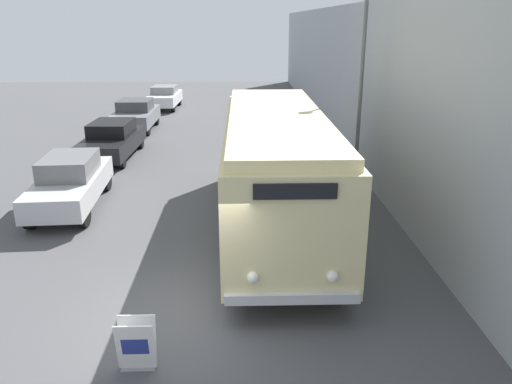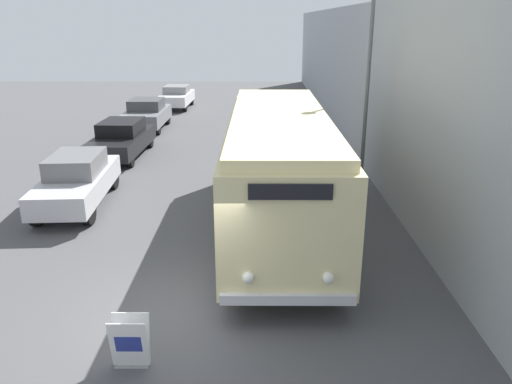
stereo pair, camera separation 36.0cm
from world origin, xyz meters
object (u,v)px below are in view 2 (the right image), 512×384
parked_car_mid (122,139)px  parked_car_far (147,114)px  vintage_bus (279,164)px  sign_board (130,343)px  streetlamp (369,66)px  parked_car_near (77,180)px  parked_car_distant (177,97)px

parked_car_mid → parked_car_far: size_ratio=1.12×
vintage_bus → sign_board: bearing=-114.2°
parked_car_mid → parked_car_far: bearing=93.2°
sign_board → streetlamp: bearing=57.5°
parked_car_far → parked_car_near: bearing=-88.0°
parked_car_mid → parked_car_far: parked_car_far is taller
parked_car_distant → streetlamp: bearing=-62.0°
sign_board → parked_car_far: parked_car_far is taller
parked_car_far → sign_board: bearing=-78.5°
parked_car_mid → parked_car_far: 5.66m
parked_car_mid → parked_car_distant: parked_car_mid is taller
streetlamp → parked_car_distant: size_ratio=1.55×
parked_car_mid → parked_car_distant: bearing=90.0°
streetlamp → parked_car_mid: streetlamp is taller
parked_car_near → parked_car_far: (-0.33, 11.64, -0.01)m
vintage_bus → streetlamp: (2.80, 2.62, 2.35)m
streetlamp → sign_board: bearing=-122.5°
parked_car_mid → parked_car_distant: (0.39, 12.51, -0.01)m
parked_car_near → parked_car_distant: bearing=85.9°
vintage_bus → sign_board: (-2.67, -5.94, -1.39)m
parked_car_mid → streetlamp: bearing=-27.5°
streetlamp → parked_car_mid: bearing=150.8°
streetlamp → parked_car_near: streetlamp is taller
parked_car_near → vintage_bus: bearing=-19.4°
streetlamp → parked_car_far: (-9.29, 10.78, -3.37)m
sign_board → streetlamp: 10.83m
vintage_bus → parked_car_mid: 10.07m
parked_car_far → parked_car_mid: bearing=-88.2°
parked_car_distant → parked_car_mid: bearing=-90.2°
parked_car_near → parked_car_distant: parked_car_near is taller
vintage_bus → sign_board: 6.66m
parked_car_distant → parked_car_near: bearing=-89.0°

